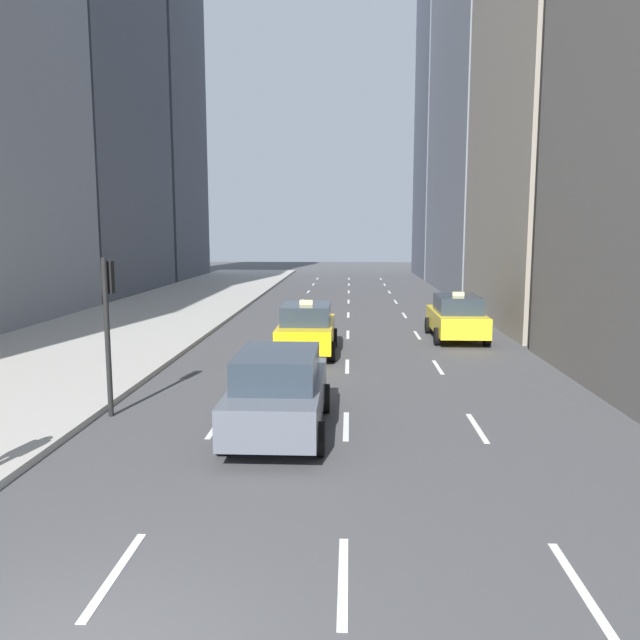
# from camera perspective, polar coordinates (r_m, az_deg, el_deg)

# --- Properties ---
(sidewalk_left) EXTENTS (8.00, 66.00, 0.15)m
(sidewalk_left) POSITION_cam_1_polar(r_m,az_deg,el_deg) (33.68, -13.96, 0.90)
(sidewalk_left) COLOR #ADAAA3
(sidewalk_left) RESTS_ON ground
(lane_markings) EXTENTS (5.72, 56.00, 0.01)m
(lane_markings) POSITION_cam_1_polar(r_m,az_deg,el_deg) (28.31, 2.58, -0.34)
(lane_markings) COLOR white
(lane_markings) RESTS_ON ground
(building_row_left) EXTENTS (6.00, 54.63, 37.49)m
(building_row_left) POSITION_cam_1_polar(r_m,az_deg,el_deg) (40.49, -23.65, 22.95)
(building_row_left) COLOR gray
(building_row_left) RESTS_ON ground
(building_row_right) EXTENTS (6.00, 59.50, 35.47)m
(building_row_right) POSITION_cam_1_polar(r_m,az_deg,el_deg) (37.69, 18.86, 25.67)
(building_row_right) COLOR slate
(building_row_right) RESTS_ON ground
(taxi_lead) EXTENTS (2.02, 4.40, 1.87)m
(taxi_lead) POSITION_cam_1_polar(r_m,az_deg,el_deg) (24.66, 12.38, 0.27)
(taxi_lead) COLOR yellow
(taxi_lead) RESTS_ON ground
(taxi_second) EXTENTS (2.02, 4.40, 1.87)m
(taxi_second) POSITION_cam_1_polar(r_m,az_deg,el_deg) (21.30, -1.22, -0.76)
(taxi_second) COLOR yellow
(taxi_second) RESTS_ON ground
(sedan_black_near) EXTENTS (2.02, 4.64, 1.75)m
(sedan_black_near) POSITION_cam_1_polar(r_m,az_deg,el_deg) (13.04, -3.79, -6.46)
(sedan_black_near) COLOR #565B66
(sedan_black_near) RESTS_ON ground
(traffic_light_pole) EXTENTS (0.24, 0.42, 3.60)m
(traffic_light_pole) POSITION_cam_1_polar(r_m,az_deg,el_deg) (14.72, -18.84, 0.82)
(traffic_light_pole) COLOR black
(traffic_light_pole) RESTS_ON ground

